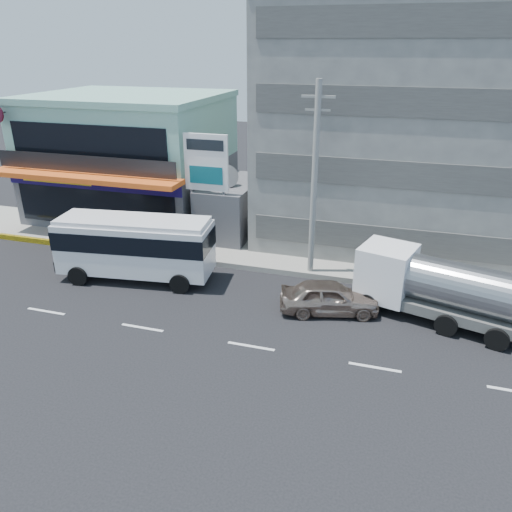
{
  "coord_description": "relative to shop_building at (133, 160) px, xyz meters",
  "views": [
    {
      "loc": [
        10.24,
        -16.58,
        11.53
      ],
      "look_at": [
        3.94,
        4.19,
        2.2
      ],
      "focal_mm": 35.0,
      "sensor_mm": 36.0,
      "label": 1
    }
  ],
  "objects": [
    {
      "name": "ground",
      "position": [
        8.0,
        -13.95,
        -4.0
      ],
      "size": [
        120.0,
        120.0,
        0.0
      ],
      "primitive_type": "plane",
      "color": "black",
      "rests_on": "ground"
    },
    {
      "name": "utility_pole_near",
      "position": [
        14.0,
        -6.55,
        1.15
      ],
      "size": [
        1.6,
        0.3,
        10.0
      ],
      "color": "#999993",
      "rests_on": "ground"
    },
    {
      "name": "gap_structure",
      "position": [
        8.0,
        -1.95,
        -2.25
      ],
      "size": [
        3.0,
        6.0,
        3.5
      ],
      "primitive_type": "cube",
      "color": "#45454A",
      "rests_on": "ground"
    },
    {
      "name": "tanker_truck",
      "position": [
        20.2,
        -9.43,
        -2.39
      ],
      "size": [
        7.93,
        4.22,
        3.0
      ],
      "color": "white",
      "rests_on": "ground"
    },
    {
      "name": "shop_building",
      "position": [
        0.0,
        0.0,
        0.0
      ],
      "size": [
        12.4,
        11.7,
        8.0
      ],
      "color": "#45454A",
      "rests_on": "ground"
    },
    {
      "name": "sedan",
      "position": [
        15.59,
        -10.17,
        -3.23
      ],
      "size": [
        4.84,
        2.89,
        1.54
      ],
      "primitive_type": "imported",
      "rotation": [
        0.0,
        0.0,
        1.82
      ],
      "color": "tan",
      "rests_on": "ground"
    },
    {
      "name": "concrete_building",
      "position": [
        18.0,
        1.05,
        3.0
      ],
      "size": [
        16.0,
        12.0,
        14.0
      ],
      "primitive_type": "cube",
      "color": "gray",
      "rests_on": "ground"
    },
    {
      "name": "satellite_dish",
      "position": [
        8.0,
        -2.95,
        -0.42
      ],
      "size": [
        1.5,
        1.5,
        0.15
      ],
      "primitive_type": "cylinder",
      "color": "slate",
      "rests_on": "gap_structure"
    },
    {
      "name": "billboard",
      "position": [
        7.5,
        -4.75,
        0.93
      ],
      "size": [
        2.6,
        0.18,
        6.9
      ],
      "color": "gray",
      "rests_on": "ground"
    },
    {
      "name": "motorcycle_rider",
      "position": [
        3.45,
        -7.89,
        -3.21
      ],
      "size": [
        1.97,
        1.37,
        2.4
      ],
      "color": "#4D0B13",
      "rests_on": "ground"
    },
    {
      "name": "sidewalk",
      "position": [
        13.0,
        -4.45,
        -3.85
      ],
      "size": [
        70.0,
        5.0,
        0.3
      ],
      "primitive_type": "cube",
      "color": "gray",
      "rests_on": "ground"
    },
    {
      "name": "minibus",
      "position": [
        5.35,
        -9.53,
        -2.01
      ],
      "size": [
        8.21,
        3.59,
        3.33
      ],
      "color": "silver",
      "rests_on": "ground"
    }
  ]
}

